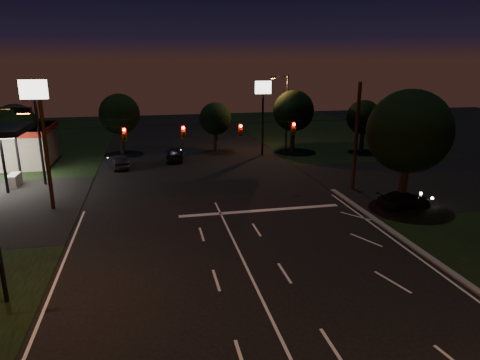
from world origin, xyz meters
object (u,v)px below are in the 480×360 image
object	(u,v)px
utility_pole_right	(352,190)
car_oncoming_a	(175,154)
car_oncoming_b	(118,162)
car_cross	(405,200)
tree_right_near	(408,132)

from	to	relation	value
utility_pole_right	car_oncoming_a	bearing A→B (deg)	134.98
utility_pole_right	car_oncoming_a	world-z (taller)	utility_pole_right
utility_pole_right	car_oncoming_b	world-z (taller)	utility_pole_right
utility_pole_right	car_oncoming_a	distance (m)	20.03
utility_pole_right	car_cross	bearing A→B (deg)	-70.90
utility_pole_right	tree_right_near	bearing A→B (deg)	-72.47
car_oncoming_a	car_oncoming_b	xyz separation A→B (m)	(-5.88, -2.27, -0.07)
tree_right_near	car_cross	size ratio (longest dim) A/B	2.09
utility_pole_right	car_oncoming_a	xyz separation A→B (m)	(-14.15, 14.16, 0.75)
car_oncoming_a	car_oncoming_b	bearing A→B (deg)	26.05
car_oncoming_b	car_cross	size ratio (longest dim) A/B	0.98
tree_right_near	utility_pole_right	bearing A→B (deg)	107.53
tree_right_near	car_oncoming_b	xyz separation A→B (m)	(-21.56, 16.72, -5.00)
tree_right_near	car_cross	bearing A→B (deg)	-38.94
car_oncoming_b	car_cross	world-z (taller)	car_oncoming_b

